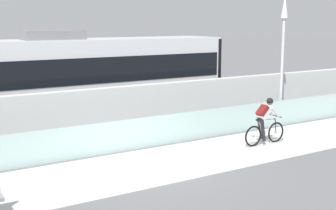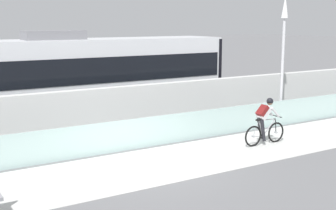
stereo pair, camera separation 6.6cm
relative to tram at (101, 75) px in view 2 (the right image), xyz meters
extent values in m
plane|color=slate|center=(-1.54, -6.85, -1.89)|extent=(200.00, 200.00, 0.00)
cube|color=silver|center=(-1.54, -6.85, -1.89)|extent=(32.00, 3.20, 0.01)
cube|color=silver|center=(-1.54, -5.00, -1.38)|extent=(32.00, 0.05, 1.02)
cube|color=silver|center=(-1.54, -3.20, -0.97)|extent=(32.00, 0.36, 1.84)
cube|color=#595654|center=(-1.54, -0.72, -1.89)|extent=(32.00, 0.08, 0.01)
cube|color=#595654|center=(-1.54, 0.72, -1.89)|extent=(32.00, 0.08, 0.01)
cube|color=silver|center=(0.02, 0.00, 0.01)|extent=(11.00, 2.50, 3.10)
cube|color=black|center=(0.02, 0.00, 0.36)|extent=(10.56, 2.54, 1.04)
cube|color=#14724C|center=(0.02, 0.00, -1.36)|extent=(10.78, 2.53, 0.28)
cube|color=slate|center=(-1.96, 0.00, 1.74)|extent=(2.40, 1.10, 0.36)
cube|color=#232326|center=(-3.50, 0.00, -1.53)|extent=(1.40, 1.88, 0.20)
cylinder|color=black|center=(-3.50, -0.72, -1.59)|extent=(0.60, 0.10, 0.60)
cylinder|color=black|center=(-3.50, 0.72, -1.59)|extent=(0.60, 0.10, 0.60)
cube|color=#232326|center=(3.54, 0.00, -1.53)|extent=(1.40, 1.88, 0.20)
cylinder|color=black|center=(3.54, -0.72, -1.59)|extent=(0.60, 0.10, 0.60)
cylinder|color=black|center=(3.54, 0.72, -1.59)|extent=(0.60, 0.10, 0.60)
cube|color=black|center=(5.47, 0.00, 0.01)|extent=(0.16, 2.54, 2.94)
torus|color=black|center=(3.59, -6.85, -1.53)|extent=(0.72, 0.06, 0.72)
cylinder|color=#99999E|center=(3.59, -6.85, -1.53)|extent=(0.07, 0.10, 0.07)
torus|color=black|center=(2.54, -6.85, -1.53)|extent=(0.72, 0.06, 0.72)
cylinder|color=#99999E|center=(2.54, -6.85, -1.53)|extent=(0.07, 0.10, 0.07)
cylinder|color=#99999E|center=(3.25, -6.85, -1.32)|extent=(0.60, 0.04, 0.58)
cylinder|color=#99999E|center=(2.88, -6.85, -1.30)|extent=(0.22, 0.04, 0.59)
cylinder|color=#99999E|center=(3.16, -6.85, -1.03)|extent=(0.76, 0.04, 0.07)
cylinder|color=#99999E|center=(2.75, -6.85, -1.56)|extent=(0.43, 0.03, 0.09)
cylinder|color=#99999E|center=(2.66, -6.85, -1.27)|extent=(0.27, 0.02, 0.53)
cylinder|color=black|center=(3.57, -6.85, -1.29)|extent=(0.08, 0.03, 0.49)
cube|color=black|center=(2.79, -6.85, -0.99)|extent=(0.24, 0.10, 0.05)
cylinder|color=black|center=(3.54, -6.85, -0.94)|extent=(0.03, 0.58, 0.03)
cylinder|color=#262628|center=(2.97, -6.85, -1.59)|extent=(0.18, 0.02, 0.18)
cube|color=silver|center=(3.01, -6.85, -0.78)|extent=(0.50, 0.28, 0.51)
cube|color=maroon|center=(2.91, -6.85, -0.69)|extent=(0.38, 0.30, 0.38)
sphere|color=#997051|center=(3.25, -6.85, -0.43)|extent=(0.20, 0.20, 0.20)
sphere|color=black|center=(3.25, -6.85, -0.40)|extent=(0.23, 0.23, 0.23)
cylinder|color=silver|center=(3.36, -7.01, -0.77)|extent=(0.41, 0.08, 0.41)
cylinder|color=silver|center=(3.36, -6.69, -0.77)|extent=(0.41, 0.08, 0.41)
cylinder|color=black|center=(2.90, -6.94, -1.35)|extent=(0.25, 0.11, 0.79)
cylinder|color=black|center=(2.90, -6.76, -1.21)|extent=(0.25, 0.11, 0.52)
cylinder|color=gray|center=(5.96, -4.70, -1.79)|extent=(0.24, 0.24, 0.20)
cylinder|color=silver|center=(5.96, -4.70, 0.31)|extent=(0.12, 0.12, 4.20)
cone|color=white|center=(5.96, -4.70, 2.86)|extent=(0.28, 0.28, 0.90)
camera|label=1|loc=(-7.84, -18.09, 2.29)|focal=49.10mm
camera|label=2|loc=(-7.79, -18.12, 2.29)|focal=49.10mm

